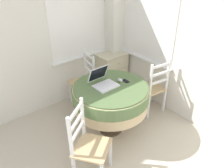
# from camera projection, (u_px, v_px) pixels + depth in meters

# --- Properties ---
(corner_room_shell) EXTENTS (4.48, 4.70, 2.55)m
(corner_room_shell) POSITION_uv_depth(u_px,v_px,m) (113.00, 46.00, 3.00)
(corner_room_shell) COLOR white
(corner_room_shell) RESTS_ON ground_plane
(round_dining_table) EXTENTS (1.10, 1.10, 0.78)m
(round_dining_table) POSITION_uv_depth(u_px,v_px,m) (111.00, 96.00, 3.12)
(round_dining_table) COLOR #4C3D2D
(round_dining_table) RESTS_ON ground_plane
(laptop) EXTENTS (0.32, 0.35, 0.25)m
(laptop) POSITION_uv_depth(u_px,v_px,m) (103.00, 81.00, 3.05)
(laptop) COLOR white
(laptop) RESTS_ON round_dining_table
(computer_mouse) EXTENTS (0.06, 0.09, 0.05)m
(computer_mouse) POSITION_uv_depth(u_px,v_px,m) (120.00, 80.00, 3.15)
(computer_mouse) COLOR silver
(computer_mouse) RESTS_ON round_dining_table
(cell_phone) EXTENTS (0.06, 0.11, 0.01)m
(cell_phone) POSITION_uv_depth(u_px,v_px,m) (126.00, 81.00, 3.16)
(cell_phone) COLOR black
(cell_phone) RESTS_ON round_dining_table
(dining_chair_near_back_window) EXTENTS (0.45, 0.47, 0.99)m
(dining_chair_near_back_window) POSITION_uv_depth(u_px,v_px,m) (84.00, 82.00, 3.79)
(dining_chair_near_back_window) COLOR tan
(dining_chair_near_back_window) RESTS_ON ground_plane
(dining_chair_near_right_window) EXTENTS (0.45, 0.44, 0.99)m
(dining_chair_near_right_window) POSITION_uv_depth(u_px,v_px,m) (153.00, 88.00, 3.60)
(dining_chair_near_right_window) COLOR tan
(dining_chair_near_right_window) RESTS_ON ground_plane
(dining_chair_camera_near) EXTENTS (0.55, 0.54, 0.99)m
(dining_chair_camera_near) POSITION_uv_depth(u_px,v_px,m) (88.00, 146.00, 2.50)
(dining_chair_camera_near) COLOR tan
(dining_chair_camera_near) RESTS_ON ground_plane
(corner_cabinet) EXTENTS (0.56, 0.44, 0.76)m
(corner_cabinet) POSITION_uv_depth(u_px,v_px,m) (112.00, 71.00, 4.32)
(corner_cabinet) COLOR beige
(corner_cabinet) RESTS_ON ground_plane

